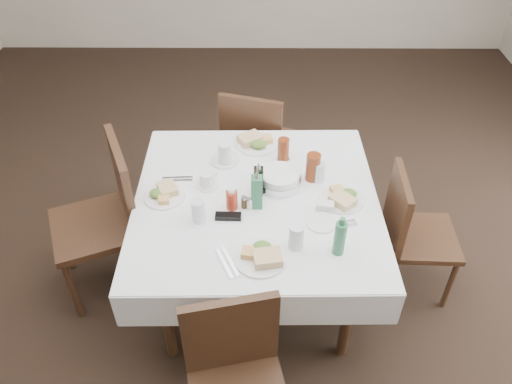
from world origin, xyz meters
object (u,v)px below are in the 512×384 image
chair_south (236,375)px  chair_west (108,211)px  bread_basket (280,179)px  water_n (225,154)px  coffee_mug (207,180)px  dining_table (256,208)px  chair_north (255,140)px  ketchup_bottle (232,199)px  oil_cruet_dark (259,180)px  chair_east (410,228)px  water_s (296,237)px  green_bottle (340,238)px  oil_cruet_green (257,191)px  water_e (319,172)px  water_w (198,211)px

chair_south → chair_west: 1.28m
bread_basket → water_n: bearing=149.2°
coffee_mug → dining_table: bearing=-20.2°
chair_north → chair_west: chair_west is taller
chair_south → ketchup_bottle: (-0.05, 0.85, 0.31)m
dining_table → bread_basket: bearing=42.3°
chair_west → water_n: chair_west is taller
chair_west → oil_cruet_dark: chair_west is taller
chair_east → chair_west: (-1.79, 0.04, 0.09)m
water_s → oil_cruet_dark: size_ratio=0.65×
chair_south → green_bottle: size_ratio=4.01×
chair_west → water_n: (0.69, 0.24, 0.25)m
oil_cruet_green → green_bottle: 0.52m
water_e → coffee_mug: (-0.64, -0.05, -0.02)m
chair_east → chair_west: bearing=178.7°
dining_table → chair_east: bearing=2.0°
water_w → chair_south: bearing=-73.9°
chair_west → ketchup_bottle: bearing=-11.9°
chair_west → green_bottle: chair_west is taller
chair_south → water_s: bearing=63.0°
ketchup_bottle → bread_basket: bearing=37.5°
chair_east → water_n: bearing=165.9°
dining_table → water_e: water_e is taller
water_s → oil_cruet_green: size_ratio=0.55×
oil_cruet_dark → coffee_mug: (-0.29, 0.06, -0.05)m
chair_east → water_e: (-0.56, 0.12, 0.33)m
water_e → ketchup_bottle: bearing=-154.4°
dining_table → green_bottle: size_ratio=6.07×
bread_basket → oil_cruet_dark: 0.15m
water_e → green_bottle: (0.04, -0.56, 0.04)m
chair_north → chair_east: size_ratio=1.08×
chair_west → oil_cruet_green: size_ratio=4.03×
chair_east → water_e: water_e is taller
dining_table → water_e: 0.42m
chair_west → bread_basket: size_ratio=4.11×
ketchup_bottle → green_bottle: 0.63m
water_s → dining_table: bearing=118.1°
chair_west → green_bottle: 1.40m
chair_south → ketchup_bottle: size_ratio=6.66×
water_n → ketchup_bottle: size_ratio=1.06×
bread_basket → oil_cruet_green: (-0.13, -0.19, 0.07)m
dining_table → ketchup_bottle: 0.21m
chair_west → water_e: size_ratio=8.46×
bread_basket → chair_west: bearing=-177.4°
oil_cruet_green → ketchup_bottle: size_ratio=1.85×
chair_east → green_bottle: 0.77m
chair_east → bread_basket: bearing=173.7°
coffee_mug → water_w: bearing=-94.2°
oil_cruet_dark → coffee_mug: bearing=168.9°
water_e → oil_cruet_dark: oil_cruet_dark is taller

